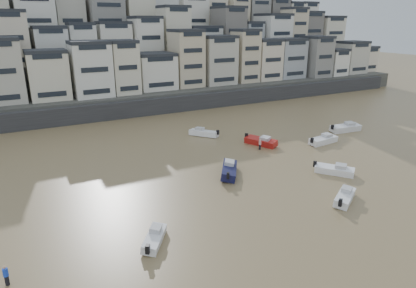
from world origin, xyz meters
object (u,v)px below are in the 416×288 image
boat_b (335,169)px  person_pink (260,144)px  boat_h (204,132)px  person_blue (6,275)px  boat_c (229,169)px  boat_d (323,139)px  boat_e (261,140)px  boat_a (345,195)px  boat_g (346,127)px  boat_j (154,237)px

boat_b → person_pink: bearing=156.5°
boat_h → person_pink: 11.67m
boat_b → person_blue: (-39.03, -4.13, 0.12)m
person_blue → person_pink: (36.03, 16.94, 0.00)m
boat_h → boat_c: 17.99m
boat_c → person_blue: size_ratio=3.62×
boat_h → boat_d: bearing=-168.5°
boat_e → boat_a: size_ratio=1.13×
boat_c → boat_a: bearing=-115.3°
boat_d → person_blue: (-47.22, -14.51, 0.05)m
boat_g → boat_a: bearing=-132.2°
boat_c → boat_d: 21.20m
boat_e → boat_g: size_ratio=0.91×
boat_h → boat_g: 26.42m
boat_a → boat_h: bearing=63.5°
boat_h → boat_c: (-5.16, -17.23, 0.08)m
boat_b → boat_c: bearing=-153.4°
boat_j → person_blue: person_blue is taller
boat_c → person_blue: bearing=145.3°
boat_c → boat_d: (20.82, 4.02, -0.04)m
boat_e → boat_c: (-11.09, -8.24, 0.05)m
boat_a → person_blue: (-34.04, 2.22, 0.15)m
boat_e → person_blue: 41.91m
boat_d → person_pink: size_ratio=3.45×
boat_c → person_pink: 11.58m
boat_d → boat_g: bearing=14.6°
boat_b → person_pink: person_pink is taller
boat_b → boat_g: boat_g is taller
boat_c → boat_g: 30.58m
boat_e → boat_d: boat_d is taller
boat_h → boat_g: size_ratio=0.87×
boat_b → boat_d: 13.22m
boat_g → person_pink: (-20.05, -0.92, -0.02)m
boat_e → boat_g: (18.58, -0.87, 0.08)m
boat_e → boat_h: (-5.93, 9.00, -0.03)m
person_blue → person_pink: size_ratio=1.00×
boat_j → person_pink: size_ratio=2.74×
boat_c → boat_a: size_ratio=1.20×
person_blue → person_pink: 39.81m
boat_h → boat_j: (-19.50, -27.68, -0.13)m
boat_b → boat_a: size_ratio=1.04×
boat_c → boat_d: size_ratio=1.05×
boat_b → boat_e: boat_e is taller
boat_e → boat_c: 13.82m
boat_c → boat_a: boat_c is taller
boat_c → boat_b: bearing=-83.1°
boat_e → person_blue: (-37.50, -18.73, 0.06)m
person_pink → boat_c: bearing=-146.2°
boat_b → boat_d: bearing=105.1°
boat_a → boat_g: 29.81m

